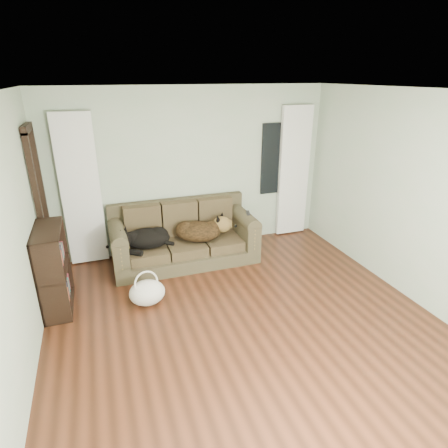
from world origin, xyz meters
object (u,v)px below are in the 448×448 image
object	(u,v)px
tote_bag	(147,293)
dog_black_lab	(144,239)
bookshelf	(54,271)
sofa	(184,234)
dog_shepherd	(200,231)

from	to	relation	value
tote_bag	dog_black_lab	bearing A→B (deg)	82.61
tote_bag	bookshelf	xyz separation A→B (m)	(-1.06, 0.33, 0.34)
sofa	dog_black_lab	distance (m)	0.62
sofa	dog_shepherd	size ratio (longest dim) A/B	3.00
tote_bag	sofa	bearing A→B (deg)	54.18
dog_black_lab	tote_bag	world-z (taller)	dog_black_lab
dog_shepherd	tote_bag	distance (m)	1.42
sofa	dog_black_lab	xyz separation A→B (m)	(-0.61, -0.06, 0.03)
tote_bag	bookshelf	bearing A→B (deg)	162.90
tote_bag	bookshelf	size ratio (longest dim) A/B	0.43
dog_black_lab	tote_bag	distance (m)	1.03
sofa	tote_bag	distance (m)	1.29
tote_bag	bookshelf	distance (m)	1.16
sofa	bookshelf	bearing A→B (deg)	-158.88
sofa	dog_shepherd	world-z (taller)	sofa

